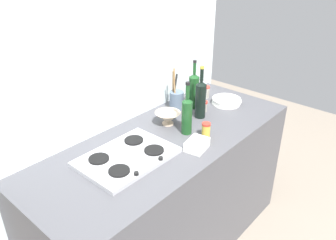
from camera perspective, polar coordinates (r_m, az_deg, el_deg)
The scene contains 13 objects.
counter_block at distance 2.30m, azimuth -0.00°, elevation -12.68°, with size 1.80×0.70×0.90m, color #4C4C51.
backsplash_panel at distance 2.14m, azimuth -7.77°, elevation 9.24°, with size 1.90×0.06×2.55m, color silver.
stovetop_hob at distance 1.86m, azimuth -6.86°, elevation -6.15°, with size 0.51×0.36×0.04m.
plate_stack at distance 2.50m, azimuth 9.79°, elevation 3.15°, with size 0.21×0.21×0.04m.
wine_bottle_leftmost at distance 2.24m, azimuth 5.51°, elevation 3.63°, with size 0.07×0.07×0.36m.
wine_bottle_mid_left at distance 2.04m, azimuth 3.19°, elevation 0.92°, with size 0.06×0.06×0.33m.
wine_bottle_mid_right at distance 2.37m, azimuth 4.35°, elevation 5.03°, with size 0.07×0.07×0.35m.
mixing_bowl at distance 2.17m, azimuth -0.03°, elevation 0.38°, with size 0.16×0.16×0.08m.
butter_dish at distance 1.93m, azimuth 4.88°, elevation -4.15°, with size 0.14×0.10×0.06m, color white.
utensil_crock at distance 2.37m, azimuth 1.42°, elevation 3.46°, with size 0.10×0.10×0.29m.
condiment_jar_front at distance 2.36m, azimuth 5.79°, elevation 2.34°, with size 0.07×0.07×0.07m.
condiment_jar_rear at distance 2.58m, azimuth 6.36°, elevation 4.73°, with size 0.06×0.06×0.09m.
condiment_jar_spare at distance 2.05m, azimuth 6.41°, elevation -1.64°, with size 0.05×0.05×0.09m.
Camera 1 is at (-1.32, -1.16, 1.94)m, focal length 36.27 mm.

